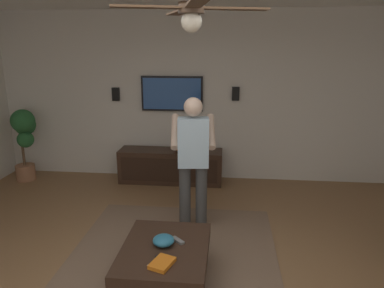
{
  "coord_description": "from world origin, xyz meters",
  "views": [
    {
      "loc": [
        -2.6,
        -0.55,
        2.19
      ],
      "look_at": [
        1.21,
        -0.16,
        1.15
      ],
      "focal_mm": 33.29,
      "sensor_mm": 36.0,
      "label": 1
    }
  ],
  "objects_px": {
    "coffee_table": "(165,257)",
    "remote_grey": "(178,240)",
    "potted_plant_tall": "(24,134)",
    "bowl": "(164,240)",
    "person_standing": "(193,156)",
    "wall_speaker_left": "(236,94)",
    "media_console": "(171,166)",
    "vase_round": "(179,144)",
    "book": "(162,263)",
    "remote_black": "(162,260)",
    "ceiling_fan": "(191,12)",
    "wall_speaker_right": "(116,94)",
    "tv": "(172,94)",
    "remote_white": "(155,263)"
  },
  "relations": [
    {
      "from": "person_standing",
      "to": "book",
      "type": "bearing_deg",
      "value": 168.82
    },
    {
      "from": "wall_speaker_right",
      "to": "ceiling_fan",
      "type": "distance_m",
      "value": 3.53
    },
    {
      "from": "media_console",
      "to": "potted_plant_tall",
      "type": "bearing_deg",
      "value": -86.37
    },
    {
      "from": "media_console",
      "to": "remote_grey",
      "type": "xyz_separation_m",
      "value": [
        -2.56,
        -0.49,
        0.14
      ]
    },
    {
      "from": "wall_speaker_right",
      "to": "book",
      "type": "bearing_deg",
      "value": -156.98
    },
    {
      "from": "tv",
      "to": "book",
      "type": "bearing_deg",
      "value": 7.26
    },
    {
      "from": "wall_speaker_left",
      "to": "wall_speaker_right",
      "type": "height_order",
      "value": "wall_speaker_left"
    },
    {
      "from": "person_standing",
      "to": "bowl",
      "type": "distance_m",
      "value": 1.22
    },
    {
      "from": "coffee_table",
      "to": "vase_round",
      "type": "distance_m",
      "value": 2.68
    },
    {
      "from": "potted_plant_tall",
      "to": "remote_grey",
      "type": "bearing_deg",
      "value": -129.64
    },
    {
      "from": "person_standing",
      "to": "ceiling_fan",
      "type": "bearing_deg",
      "value": 178.55
    },
    {
      "from": "person_standing",
      "to": "vase_round",
      "type": "distance_m",
      "value": 1.58
    },
    {
      "from": "potted_plant_tall",
      "to": "wall_speaker_left",
      "type": "distance_m",
      "value": 3.55
    },
    {
      "from": "book",
      "to": "bowl",
      "type": "bearing_deg",
      "value": 27.97
    },
    {
      "from": "vase_round",
      "to": "remote_grey",
      "type": "bearing_deg",
      "value": -172.38
    },
    {
      "from": "potted_plant_tall",
      "to": "ceiling_fan",
      "type": "bearing_deg",
      "value": -130.26
    },
    {
      "from": "coffee_table",
      "to": "tv",
      "type": "relative_size",
      "value": 0.98
    },
    {
      "from": "vase_round",
      "to": "remote_white",
      "type": "bearing_deg",
      "value": -176.12
    },
    {
      "from": "remote_black",
      "to": "wall_speaker_right",
      "type": "xyz_separation_m",
      "value": [
        3.15,
        1.35,
        1.01
      ]
    },
    {
      "from": "media_console",
      "to": "ceiling_fan",
      "type": "relative_size",
      "value": 1.44
    },
    {
      "from": "coffee_table",
      "to": "person_standing",
      "type": "height_order",
      "value": "person_standing"
    },
    {
      "from": "potted_plant_tall",
      "to": "bowl",
      "type": "xyz_separation_m",
      "value": [
        -2.48,
        -2.78,
        -0.35
      ]
    },
    {
      "from": "ceiling_fan",
      "to": "bowl",
      "type": "bearing_deg",
      "value": 68.37
    },
    {
      "from": "coffee_table",
      "to": "ceiling_fan",
      "type": "distance_m",
      "value": 2.16
    },
    {
      "from": "tv",
      "to": "remote_white",
      "type": "height_order",
      "value": "tv"
    },
    {
      "from": "book",
      "to": "wall_speaker_left",
      "type": "height_order",
      "value": "wall_speaker_left"
    },
    {
      "from": "media_console",
      "to": "wall_speaker_left",
      "type": "relative_size",
      "value": 7.73
    },
    {
      "from": "bowl",
      "to": "vase_round",
      "type": "height_order",
      "value": "vase_round"
    },
    {
      "from": "remote_white",
      "to": "wall_speaker_left",
      "type": "distance_m",
      "value": 3.44
    },
    {
      "from": "tv",
      "to": "wall_speaker_right",
      "type": "height_order",
      "value": "tv"
    },
    {
      "from": "remote_grey",
      "to": "ceiling_fan",
      "type": "relative_size",
      "value": 0.13
    },
    {
      "from": "ceiling_fan",
      "to": "vase_round",
      "type": "bearing_deg",
      "value": 10.09
    },
    {
      "from": "remote_grey",
      "to": "wall_speaker_left",
      "type": "relative_size",
      "value": 0.68
    },
    {
      "from": "coffee_table",
      "to": "remote_grey",
      "type": "relative_size",
      "value": 6.67
    },
    {
      "from": "bowl",
      "to": "book",
      "type": "height_order",
      "value": "bowl"
    },
    {
      "from": "coffee_table",
      "to": "vase_round",
      "type": "bearing_deg",
      "value": 5.06
    },
    {
      "from": "tv",
      "to": "ceiling_fan",
      "type": "bearing_deg",
      "value": 11.95
    },
    {
      "from": "remote_grey",
      "to": "media_console",
      "type": "bearing_deg",
      "value": -35.29
    },
    {
      "from": "book",
      "to": "coffee_table",
      "type": "bearing_deg",
      "value": 24.98
    },
    {
      "from": "media_console",
      "to": "vase_round",
      "type": "xyz_separation_m",
      "value": [
        -0.02,
        -0.15,
        0.39
      ]
    },
    {
      "from": "coffee_table",
      "to": "media_console",
      "type": "height_order",
      "value": "media_console"
    },
    {
      "from": "remote_black",
      "to": "ceiling_fan",
      "type": "distance_m",
      "value": 2.05
    },
    {
      "from": "person_standing",
      "to": "vase_round",
      "type": "height_order",
      "value": "person_standing"
    },
    {
      "from": "tv",
      "to": "vase_round",
      "type": "distance_m",
      "value": 0.84
    },
    {
      "from": "tv",
      "to": "remote_grey",
      "type": "relative_size",
      "value": 6.77
    },
    {
      "from": "bowl",
      "to": "remote_black",
      "type": "distance_m",
      "value": 0.27
    },
    {
      "from": "person_standing",
      "to": "wall_speaker_left",
      "type": "distance_m",
      "value": 1.93
    },
    {
      "from": "person_standing",
      "to": "wall_speaker_right",
      "type": "height_order",
      "value": "person_standing"
    },
    {
      "from": "person_standing",
      "to": "vase_round",
      "type": "relative_size",
      "value": 7.45
    },
    {
      "from": "potted_plant_tall",
      "to": "book",
      "type": "bearing_deg",
      "value": -134.7
    }
  ]
}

